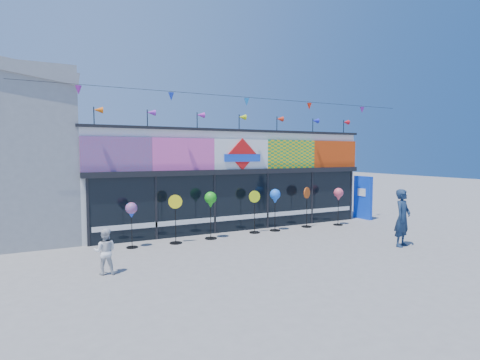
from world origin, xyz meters
TOP-DOWN VIEW (x-y plane):
  - ground at (0.00, 0.00)m, footprint 80.00×80.00m
  - kite_shop at (0.00, 5.94)m, footprint 16.00×5.70m
  - blue_sign at (6.45, 3.27)m, footprint 0.22×1.03m
  - spinner_0 at (-4.53, 2.55)m, footprint 0.38×0.38m
  - spinner_1 at (-3.05, 2.48)m, footprint 0.47×0.43m
  - spinner_2 at (-1.70, 2.59)m, footprint 0.44×0.44m
  - spinner_3 at (0.24, 2.78)m, footprint 0.47×0.43m
  - spinner_4 at (1.17, 2.75)m, footprint 0.43×0.43m
  - spinner_5 at (2.80, 2.81)m, footprint 0.45×0.43m
  - spinner_6 at (4.29, 2.55)m, footprint 0.41×0.41m
  - adult_man at (3.64, -1.34)m, footprint 0.81×0.65m
  - child at (-5.67, 0.08)m, footprint 0.65×0.49m

SIDE VIEW (x-z plane):
  - ground at x=0.00m, z-range 0.00..0.00m
  - child at x=-5.67m, z-range 0.00..1.19m
  - spinner_3 at x=0.24m, z-range 0.05..1.72m
  - spinner_1 at x=-3.05m, z-range 0.05..1.75m
  - spinner_5 at x=2.80m, z-range 0.05..1.75m
  - adult_man at x=3.64m, z-range 0.00..1.93m
  - blue_sign at x=6.45m, z-range 0.01..2.05m
  - spinner_0 at x=-4.53m, z-range 0.46..1.97m
  - spinner_6 at x=4.29m, z-range 0.49..2.12m
  - spinner_4 at x=1.17m, z-range 0.51..2.21m
  - spinner_2 at x=-1.70m, z-range 0.52..2.26m
  - kite_shop at x=0.00m, z-range -0.61..4.70m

